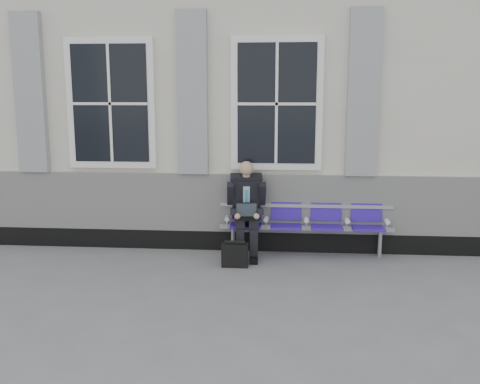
{
  "coord_description": "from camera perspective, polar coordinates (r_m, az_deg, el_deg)",
  "views": [
    {
      "loc": [
        0.47,
        -6.53,
        2.38
      ],
      "look_at": [
        -0.15,
        0.9,
        1.02
      ],
      "focal_mm": 40.0,
      "sensor_mm": 36.0,
      "label": 1
    }
  ],
  "objects": [
    {
      "name": "station_building",
      "position": [
        10.02,
        1.98,
        9.42
      ],
      "size": [
        14.4,
        4.4,
        4.49
      ],
      "color": "beige",
      "rests_on": "ground"
    },
    {
      "name": "businessman",
      "position": [
        7.91,
        0.69,
        -1.42
      ],
      "size": [
        0.6,
        0.8,
        1.43
      ],
      "color": "black",
      "rests_on": "ground"
    },
    {
      "name": "ground",
      "position": [
        6.97,
        0.59,
        -9.65
      ],
      "size": [
        70.0,
        70.0,
        0.0
      ],
      "primitive_type": "plane",
      "color": "slate",
      "rests_on": "ground"
    },
    {
      "name": "briefcase",
      "position": [
        7.54,
        -0.54,
        -6.69
      ],
      "size": [
        0.37,
        0.16,
        0.38
      ],
      "color": "black",
      "rests_on": "ground"
    },
    {
      "name": "bench",
      "position": [
        8.07,
        7.07,
        -2.85
      ],
      "size": [
        2.6,
        0.47,
        0.91
      ],
      "color": "#9EA0A3",
      "rests_on": "ground"
    }
  ]
}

